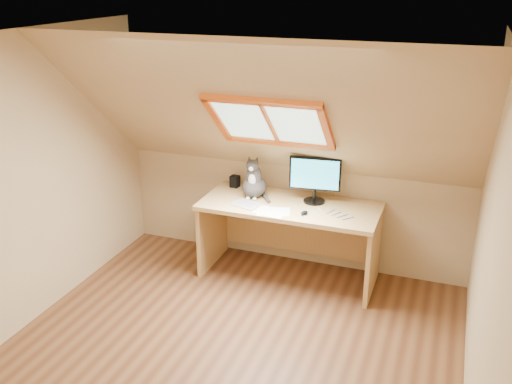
% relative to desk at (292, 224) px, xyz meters
% --- Properties ---
extents(ground, '(3.50, 3.50, 0.00)m').
position_rel_desk_xyz_m(ground, '(-0.09, -1.45, -0.53)').
color(ground, brown).
rests_on(ground, ground).
extents(room_shell, '(3.52, 3.52, 2.41)m').
position_rel_desk_xyz_m(room_shell, '(-0.09, -1.54, 0.90)').
color(room_shell, tan).
rests_on(room_shell, ground).
extents(desk, '(1.68, 0.73, 0.76)m').
position_rel_desk_xyz_m(desk, '(0.00, 0.00, 0.00)').
color(desk, tan).
rests_on(desk, ground).
extents(monitor, '(0.48, 0.20, 0.44)m').
position_rel_desk_xyz_m(monitor, '(0.20, 0.05, 0.48)').
color(monitor, black).
rests_on(monitor, desk).
extents(cat, '(0.25, 0.29, 0.43)m').
position_rel_desk_xyz_m(cat, '(-0.38, -0.00, 0.38)').
color(cat, '#3D3736').
rests_on(cat, desk).
extents(desk_speaker, '(0.09, 0.09, 0.12)m').
position_rel_desk_xyz_m(desk_speaker, '(-0.66, 0.18, 0.29)').
color(desk_speaker, black).
rests_on(desk_speaker, desk).
extents(graphics_tablet, '(0.30, 0.26, 0.01)m').
position_rel_desk_xyz_m(graphics_tablet, '(-0.38, -0.23, 0.24)').
color(graphics_tablet, '#B2B2B7').
rests_on(graphics_tablet, desk).
extents(mouse, '(0.07, 0.10, 0.03)m').
position_rel_desk_xyz_m(mouse, '(0.19, -0.26, 0.24)').
color(mouse, black).
rests_on(mouse, desk).
extents(papers, '(0.33, 0.27, 0.00)m').
position_rel_desk_xyz_m(papers, '(-0.15, -0.33, 0.23)').
color(papers, white).
rests_on(papers, desk).
extents(cables, '(0.51, 0.26, 0.01)m').
position_rel_desk_xyz_m(cables, '(0.40, -0.19, 0.23)').
color(cables, silver).
rests_on(cables, desk).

